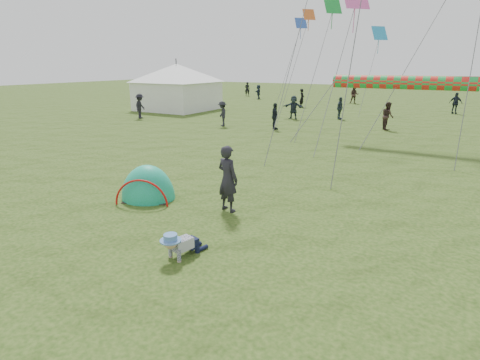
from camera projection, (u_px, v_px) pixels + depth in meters
The scene contains 22 objects.
ground at pixel (175, 275), 7.09m from camera, with size 140.00×140.00×0.00m, color #1C390D.
crawling_toddler at pixel (180, 244), 7.67m from camera, with size 0.55×0.79×0.60m, color black, non-canonical shape.
popup_tent at pixel (149, 198), 11.14m from camera, with size 1.58×1.30×2.05m, color #0AA351.
standing_adult at pixel (228, 179), 9.97m from camera, with size 0.66×0.43×1.81m, color black.
event_marquee at pixel (177, 85), 32.29m from camera, with size 6.03×6.03×4.14m, color white, non-canonical shape.
crowd_person_2 at pixel (275, 116), 22.71m from camera, with size 0.93×0.39×1.59m, color black.
crowd_person_3 at pixel (222, 114), 23.95m from camera, with size 1.02×0.59×1.58m, color black.
crowd_person_5 at pixel (258, 92), 42.72m from camera, with size 1.46×0.47×1.58m, color #212C3E.
crowd_person_6 at pixel (302, 98), 34.42m from camera, with size 0.61×0.40×1.67m, color black.
crowd_person_7 at pixel (388, 116), 22.59m from camera, with size 0.81×0.63×1.67m, color #352523.
crowd_person_8 at pixel (456, 103), 29.92m from camera, with size 0.98×0.41×1.67m, color #1D2330.
crowd_person_9 at pixel (140, 106), 27.39m from camera, with size 1.14×0.66×1.77m, color black.
crowd_person_11 at pixel (293, 107), 27.09m from camera, with size 1.54×0.49×1.66m, color #232D39.
crowd_person_12 at pixel (247, 89), 46.79m from camera, with size 0.62×0.41×1.70m, color black.
crowd_person_13 at pixel (354, 95), 37.67m from camera, with size 0.86×0.67×1.76m, color #3D2924.
crowd_person_14 at pixel (340, 108), 26.95m from camera, with size 0.92×0.38×1.58m, color #2D3A44.
crowd_person_15 at pixel (191, 96), 35.90m from camera, with size 1.11×0.64×1.71m, color #292731.
rainbow_tube_kite at pixel (401, 82), 17.71m from camera, with size 0.64×0.64×6.39m, color red.
diamond_kite_4 at pixel (380, 33), 30.69m from camera, with size 1.28×1.28×0.00m, color #2697D8.
diamond_kite_6 at pixel (309, 14), 25.59m from camera, with size 0.85×0.85×0.00m, color orange.
diamond_kite_9 at pixel (333, 6), 21.14m from camera, with size 0.98×0.98×0.00m, color green.
diamond_kite_10 at pixel (301, 23), 29.54m from camera, with size 0.95×0.95×0.00m, color blue.
Camera 1 is at (4.16, -4.81, 3.83)m, focal length 28.00 mm.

